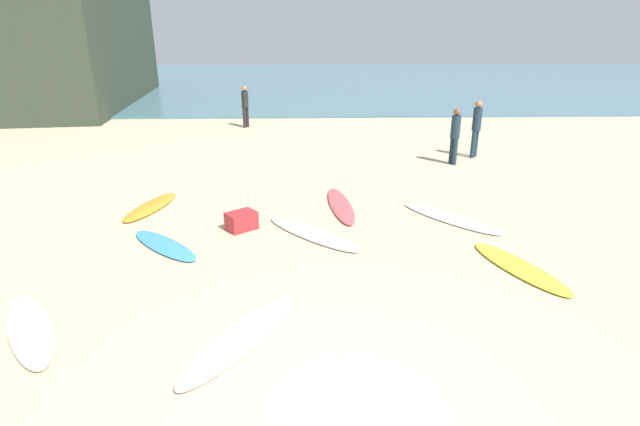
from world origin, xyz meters
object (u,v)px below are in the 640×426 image
object	(u,v)px
surfboard_1	(30,329)
surfboard_4	(341,205)
surfboard_5	(312,233)
beachgoer_far	(245,104)
beachgoer_mid	(476,126)
surfboard_6	(164,245)
surfboard_3	(520,268)
surfboard_7	(450,218)
beachgoer_near	(455,134)
beach_cooler	(241,221)
surfboard_2	(242,337)
surfboard_0	(151,207)

from	to	relation	value
surfboard_1	surfboard_4	bearing A→B (deg)	-167.24
surfboard_1	surfboard_5	distance (m)	5.06
beachgoer_far	beachgoer_mid	bearing A→B (deg)	-95.92
beachgoer_mid	surfboard_6	bearing A→B (deg)	-8.22
surfboard_5	beachgoer_far	bearing A→B (deg)	-120.42
surfboard_3	surfboard_7	bearing A→B (deg)	-98.72
surfboard_5	beachgoer_far	size ratio (longest dim) A/B	1.44
surfboard_5	beachgoer_near	xyz separation A→B (m)	(4.44, 5.47, 0.91)
surfboard_3	beach_cooler	world-z (taller)	beach_cooler
surfboard_4	surfboard_7	distance (m)	2.50
surfboard_7	beachgoer_near	bearing A→B (deg)	34.86
surfboard_1	surfboard_2	xyz separation A→B (m)	(2.91, -0.27, 0.00)
surfboard_2	beachgoer_near	xyz separation A→B (m)	(5.42, 8.98, 0.90)
beachgoer_near	surfboard_0	bearing A→B (deg)	103.54
surfboard_0	beachgoer_near	xyz separation A→B (m)	(8.14, 3.78, 0.90)
surfboard_3	surfboard_2	bearing A→B (deg)	1.87
surfboard_5	surfboard_4	bearing A→B (deg)	-155.56
surfboard_1	surfboard_2	bearing A→B (deg)	140.49
surfboard_0	surfboard_3	world-z (taller)	surfboard_0
beachgoer_near	beachgoer_mid	size ratio (longest dim) A/B	0.93
beachgoer_mid	beachgoer_far	bearing A→B (deg)	-82.94
surfboard_4	beachgoer_near	xyz separation A→B (m)	(3.74, 3.81, 0.91)
surfboard_1	beachgoer_far	world-z (taller)	beachgoer_far
surfboard_3	beachgoer_far	size ratio (longest dim) A/B	1.25
surfboard_3	beach_cooler	distance (m)	5.36
surfboard_2	surfboard_5	world-z (taller)	surfboard_2
surfboard_6	beachgoer_near	bearing A→B (deg)	174.61
surfboard_2	surfboard_3	world-z (taller)	surfboard_2
beach_cooler	surfboard_6	bearing A→B (deg)	-148.67
surfboard_6	beachgoer_far	bearing A→B (deg)	-135.63
surfboard_0	surfboard_4	distance (m)	4.39
surfboard_3	surfboard_5	distance (m)	3.89
surfboard_1	surfboard_4	world-z (taller)	surfboard_1
surfboard_7	beachgoer_mid	bearing A→B (deg)	28.63
surfboard_2	beachgoer_mid	bearing A→B (deg)	-91.90
surfboard_2	surfboard_7	size ratio (longest dim) A/B	0.96
beachgoer_far	beach_cooler	xyz separation A→B (m)	(1.19, -11.58, -0.78)
beachgoer_mid	beachgoer_far	size ratio (longest dim) A/B	1.05
surfboard_4	beachgoer_mid	bearing A→B (deg)	39.70
surfboard_2	surfboard_4	size ratio (longest dim) A/B	0.94
surfboard_7	beachgoer_near	world-z (taller)	beachgoer_near
surfboard_2	surfboard_5	bearing A→B (deg)	-74.63
surfboard_2	beachgoer_near	distance (m)	10.52
surfboard_2	surfboard_4	world-z (taller)	surfboard_2
surfboard_3	surfboard_4	xyz separation A→B (m)	(-2.85, 3.28, 0.01)
surfboard_3	surfboard_6	world-z (taller)	surfboard_6
beachgoer_near	surfboard_2	bearing A→B (deg)	137.50
beachgoer_far	surfboard_4	bearing A→B (deg)	-132.98
surfboard_3	surfboard_4	size ratio (longest dim) A/B	0.85
beachgoer_far	surfboard_5	bearing A→B (deg)	-138.48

